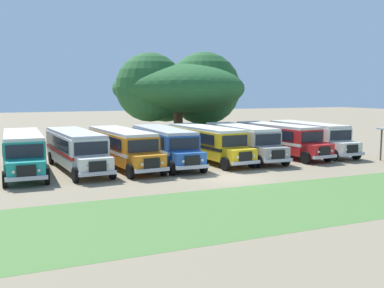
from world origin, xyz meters
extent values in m
plane|color=#84755B|center=(0.00, 0.00, 0.00)|extent=(220.00, 220.00, 0.00)
cube|color=#4C7538|center=(0.00, -6.88, 0.00)|extent=(80.00, 8.58, 0.01)
cube|color=teal|center=(-12.41, 7.99, 1.55)|extent=(2.72, 9.26, 2.10)
cube|color=white|center=(-12.41, 7.99, 1.38)|extent=(2.75, 9.28, 0.24)
cube|color=black|center=(-11.13, 8.26, 2.05)|extent=(0.23, 8.00, 0.80)
cube|color=black|center=(-13.67, 8.32, 2.05)|extent=(0.23, 8.00, 0.80)
cube|color=beige|center=(-12.41, 7.99, 2.71)|extent=(2.63, 9.15, 0.22)
cube|color=teal|center=(-12.53, 2.69, 1.02)|extent=(2.23, 1.45, 1.05)
cube|color=black|center=(-12.55, 1.95, 1.05)|extent=(1.10, 0.13, 0.70)
cube|color=#B7B7BC|center=(-12.55, 1.91, 0.62)|extent=(2.40, 0.26, 0.24)
cube|color=black|center=(-12.52, 3.36, 2.05)|extent=(2.20, 0.11, 0.84)
cube|color=white|center=(-12.30, 12.61, 1.45)|extent=(0.90, 0.08, 1.30)
sphere|color=#EAE5C6|center=(-11.85, 1.88, 1.05)|extent=(0.20, 0.20, 0.20)
sphere|color=#EAE5C6|center=(-13.25, 1.92, 1.05)|extent=(0.20, 0.20, 0.20)
cylinder|color=black|center=(-11.33, 2.76, 0.50)|extent=(0.30, 1.01, 1.00)
cylinder|color=black|center=(-13.73, 2.82, 0.50)|extent=(0.30, 1.01, 1.00)
cylinder|color=black|center=(-11.14, 10.96, 0.50)|extent=(0.30, 1.01, 1.00)
cylinder|color=black|center=(-13.54, 11.02, 0.50)|extent=(0.30, 1.01, 1.00)
cube|color=silver|center=(-8.81, 7.84, 1.55)|extent=(3.13, 9.35, 2.10)
cube|color=red|center=(-8.81, 7.84, 1.38)|extent=(3.17, 9.37, 0.24)
cube|color=black|center=(-7.57, 8.23, 2.05)|extent=(0.60, 7.98, 0.80)
cube|color=black|center=(-10.10, 8.06, 2.05)|extent=(0.60, 7.98, 0.80)
cube|color=#B2B2B7|center=(-8.81, 7.84, 2.71)|extent=(3.05, 9.25, 0.22)
cube|color=silver|center=(-8.44, 2.56, 1.02)|extent=(2.29, 1.55, 1.05)
cube|color=black|center=(-8.39, 1.82, 1.05)|extent=(1.10, 0.18, 0.70)
cube|color=#B7B7BC|center=(-8.39, 1.78, 0.62)|extent=(2.41, 0.37, 0.24)
cube|color=black|center=(-8.49, 3.23, 2.05)|extent=(2.20, 0.21, 0.84)
cube|color=red|center=(-9.13, 12.45, 1.45)|extent=(0.90, 0.12, 1.30)
sphere|color=#EAE5C6|center=(-7.69, 1.82, 1.05)|extent=(0.20, 0.20, 0.20)
sphere|color=#EAE5C6|center=(-9.09, 1.72, 1.05)|extent=(0.20, 0.20, 0.20)
cylinder|color=black|center=(-7.25, 2.74, 0.50)|extent=(0.35, 1.02, 1.00)
cylinder|color=black|center=(-9.65, 2.57, 0.50)|extent=(0.35, 1.02, 1.00)
cylinder|color=black|center=(-7.82, 10.92, 0.50)|extent=(0.35, 1.02, 1.00)
cylinder|color=black|center=(-10.22, 10.75, 0.50)|extent=(0.35, 1.02, 1.00)
cube|color=orange|center=(-5.38, 7.66, 1.55)|extent=(3.22, 9.37, 2.10)
cube|color=white|center=(-5.38, 7.66, 1.38)|extent=(3.25, 9.39, 0.24)
cube|color=black|center=(-4.14, 8.05, 2.05)|extent=(0.67, 7.98, 0.80)
cube|color=black|center=(-6.67, 7.85, 2.05)|extent=(0.67, 7.98, 0.80)
cube|color=beige|center=(-5.38, 7.66, 2.71)|extent=(3.13, 9.26, 0.22)
cube|color=orange|center=(-4.97, 2.37, 1.02)|extent=(2.30, 1.57, 1.05)
cube|color=black|center=(-4.91, 1.63, 1.05)|extent=(1.10, 0.19, 0.70)
cube|color=#B7B7BC|center=(-4.90, 1.59, 0.62)|extent=(2.41, 0.39, 0.24)
cube|color=black|center=(-5.02, 3.04, 2.05)|extent=(2.20, 0.23, 0.84)
cube|color=white|center=(-5.75, 12.26, 1.45)|extent=(0.90, 0.13, 1.30)
sphere|color=#EAE5C6|center=(-4.21, 1.64, 1.05)|extent=(0.20, 0.20, 0.20)
sphere|color=#EAE5C6|center=(-5.60, 1.53, 1.05)|extent=(0.20, 0.20, 0.20)
cylinder|color=black|center=(-3.78, 2.57, 0.50)|extent=(0.36, 1.02, 1.00)
cylinder|color=black|center=(-6.17, 2.38, 0.50)|extent=(0.36, 1.02, 1.00)
cylinder|color=black|center=(-4.42, 10.74, 0.50)|extent=(0.36, 1.02, 1.00)
cylinder|color=black|center=(-6.82, 10.55, 0.50)|extent=(0.36, 1.02, 1.00)
cube|color=#23519E|center=(-1.95, 7.69, 1.55)|extent=(2.62, 9.23, 2.10)
cube|color=silver|center=(-1.95, 7.69, 1.38)|extent=(2.65, 9.25, 0.24)
cube|color=black|center=(-0.67, 7.97, 2.05)|extent=(0.14, 8.00, 0.80)
cube|color=black|center=(-3.21, 8.01, 2.05)|extent=(0.14, 8.00, 0.80)
cube|color=#B2B2B7|center=(-1.95, 7.69, 2.71)|extent=(2.54, 9.13, 0.22)
cube|color=#23519E|center=(-2.01, 2.39, 1.02)|extent=(2.22, 1.43, 1.05)
cube|color=black|center=(-2.02, 1.65, 1.05)|extent=(1.10, 0.11, 0.70)
cube|color=#B7B7BC|center=(-2.02, 1.61, 0.62)|extent=(2.40, 0.23, 0.24)
cube|color=black|center=(-2.01, 3.06, 2.05)|extent=(2.20, 0.09, 0.84)
cube|color=silver|center=(-1.89, 12.31, 1.45)|extent=(0.90, 0.07, 1.30)
sphere|color=#EAE5C6|center=(-1.32, 1.59, 1.05)|extent=(0.20, 0.20, 0.20)
sphere|color=#EAE5C6|center=(-2.72, 1.61, 1.05)|extent=(0.20, 0.20, 0.20)
cylinder|color=black|center=(-0.81, 2.48, 0.50)|extent=(0.29, 1.00, 1.00)
cylinder|color=black|center=(-3.21, 2.51, 0.50)|extent=(0.29, 1.00, 1.00)
cylinder|color=black|center=(-0.71, 10.67, 0.50)|extent=(0.29, 1.00, 1.00)
cylinder|color=black|center=(-3.11, 10.71, 0.50)|extent=(0.29, 1.00, 1.00)
cube|color=yellow|center=(1.85, 7.88, 1.55)|extent=(3.10, 9.34, 2.10)
cube|color=black|center=(1.85, 7.88, 1.38)|extent=(3.13, 9.37, 0.24)
cube|color=black|center=(3.09, 8.26, 2.05)|extent=(0.57, 7.99, 0.80)
cube|color=black|center=(0.56, 8.09, 2.05)|extent=(0.57, 7.99, 0.80)
cube|color=silver|center=(1.85, 7.88, 2.71)|extent=(3.01, 9.24, 0.22)
cube|color=yellow|center=(2.19, 2.59, 1.02)|extent=(2.29, 1.54, 1.05)
cube|color=black|center=(2.24, 1.85, 1.05)|extent=(1.10, 0.17, 0.70)
cube|color=#B7B7BC|center=(2.25, 1.81, 0.62)|extent=(2.41, 0.36, 0.24)
cube|color=black|center=(2.15, 3.26, 2.05)|extent=(2.20, 0.20, 0.84)
cube|color=black|center=(1.54, 12.49, 1.45)|extent=(0.90, 0.12, 1.30)
sphere|color=#EAE5C6|center=(2.95, 1.85, 1.05)|extent=(0.20, 0.20, 0.20)
sphere|color=#EAE5C6|center=(1.55, 1.75, 1.05)|extent=(0.20, 0.20, 0.20)
cylinder|color=black|center=(3.39, 2.77, 0.50)|extent=(0.35, 1.02, 1.00)
cylinder|color=black|center=(0.99, 2.61, 0.50)|extent=(0.35, 1.02, 1.00)
cylinder|color=black|center=(2.84, 10.95, 0.50)|extent=(0.35, 1.02, 1.00)
cylinder|color=black|center=(0.45, 10.79, 0.50)|extent=(0.35, 1.02, 1.00)
cube|color=#9E9993|center=(5.18, 7.78, 1.55)|extent=(2.81, 9.28, 2.10)
cube|color=#282828|center=(5.18, 7.78, 1.38)|extent=(2.84, 9.30, 0.24)
cube|color=black|center=(6.46, 8.03, 2.05)|extent=(0.31, 8.00, 0.80)
cube|color=black|center=(3.92, 8.12, 2.05)|extent=(0.31, 8.00, 0.80)
cube|color=silver|center=(5.18, 7.78, 2.71)|extent=(2.73, 9.18, 0.22)
cube|color=#9E9993|center=(5.00, 2.48, 1.02)|extent=(2.25, 1.47, 1.05)
cube|color=black|center=(4.97, 1.74, 1.05)|extent=(1.10, 0.14, 0.70)
cube|color=#B7B7BC|center=(4.97, 1.70, 0.62)|extent=(2.41, 0.28, 0.24)
cube|color=black|center=(5.02, 3.15, 2.05)|extent=(2.20, 0.13, 0.84)
cube|color=#282828|center=(5.34, 12.39, 1.45)|extent=(0.90, 0.09, 1.30)
sphere|color=#EAE5C6|center=(5.67, 1.67, 1.05)|extent=(0.20, 0.20, 0.20)
sphere|color=#EAE5C6|center=(4.27, 1.71, 1.05)|extent=(0.20, 0.20, 0.20)
cylinder|color=black|center=(6.20, 2.54, 0.50)|extent=(0.31, 1.01, 1.00)
cylinder|color=black|center=(3.80, 2.62, 0.50)|extent=(0.31, 1.01, 1.00)
cylinder|color=black|center=(6.48, 10.73, 0.50)|extent=(0.31, 1.01, 1.00)
cylinder|color=black|center=(4.08, 10.82, 0.50)|extent=(0.31, 1.01, 1.00)
cube|color=red|center=(9.02, 7.94, 1.55)|extent=(3.19, 9.36, 2.10)
cube|color=white|center=(9.02, 7.94, 1.38)|extent=(3.22, 9.39, 0.24)
cube|color=black|center=(10.26, 8.34, 2.05)|extent=(0.65, 7.98, 0.80)
cube|color=black|center=(7.73, 8.15, 2.05)|extent=(0.65, 7.98, 0.80)
cube|color=beige|center=(9.02, 7.94, 2.71)|extent=(3.10, 9.26, 0.22)
cube|color=red|center=(9.42, 2.66, 1.02)|extent=(2.30, 1.56, 1.05)
cube|color=black|center=(9.48, 1.92, 1.05)|extent=(1.10, 0.18, 0.70)
cube|color=#B7B7BC|center=(9.48, 1.88, 0.62)|extent=(2.41, 0.38, 0.24)
cube|color=black|center=(9.37, 3.33, 2.05)|extent=(2.20, 0.23, 0.84)
cube|color=white|center=(8.67, 12.55, 1.45)|extent=(0.90, 0.13, 1.30)
sphere|color=#EAE5C6|center=(10.18, 1.92, 1.05)|extent=(0.20, 0.20, 0.20)
sphere|color=#EAE5C6|center=(8.78, 1.82, 1.05)|extent=(0.20, 0.20, 0.20)
cylinder|color=black|center=(10.61, 2.85, 0.50)|extent=(0.36, 1.02, 1.00)
cylinder|color=black|center=(8.22, 2.67, 0.50)|extent=(0.36, 1.02, 1.00)
cylinder|color=black|center=(9.99, 11.03, 0.50)|extent=(0.36, 1.02, 1.00)
cylinder|color=black|center=(7.60, 10.84, 0.50)|extent=(0.36, 1.02, 1.00)
cube|color=silver|center=(12.62, 8.13, 1.55)|extent=(2.74, 9.26, 2.10)
cube|color=maroon|center=(12.62, 8.13, 1.38)|extent=(2.77, 9.28, 0.24)
cube|color=black|center=(13.89, 8.39, 2.05)|extent=(0.25, 8.00, 0.80)
cube|color=black|center=(11.35, 8.46, 2.05)|extent=(0.25, 8.00, 0.80)
cube|color=beige|center=(12.62, 8.13, 2.71)|extent=(2.65, 9.16, 0.22)
cube|color=silver|center=(12.48, 2.83, 1.02)|extent=(2.24, 1.46, 1.05)
cube|color=black|center=(12.46, 2.09, 1.05)|extent=(1.10, 0.13, 0.70)
cube|color=#B7B7BC|center=(12.46, 2.05, 0.62)|extent=(2.40, 0.26, 0.24)
cube|color=black|center=(12.50, 3.50, 2.05)|extent=(2.20, 0.12, 0.84)
cube|color=maroon|center=(12.73, 12.75, 1.45)|extent=(0.90, 0.08, 1.30)
sphere|color=#EAE5C6|center=(13.16, 2.02, 1.05)|extent=(0.20, 0.20, 0.20)
sphere|color=#EAE5C6|center=(11.76, 2.06, 1.05)|extent=(0.20, 0.20, 0.20)
cylinder|color=black|center=(13.68, 2.90, 0.50)|extent=(0.31, 1.01, 1.00)
cylinder|color=black|center=(11.28, 2.96, 0.50)|extent=(0.31, 1.01, 1.00)
cylinder|color=black|center=(13.89, 11.10, 0.50)|extent=(0.31, 1.01, 1.00)
cylinder|color=black|center=(11.49, 11.16, 0.50)|extent=(0.31, 1.01, 1.00)
cylinder|color=brown|center=(4.55, 20.45, 2.04)|extent=(1.03, 1.03, 4.08)
ellipsoid|color=#235628|center=(4.55, 20.45, 6.08)|extent=(14.35, 15.70, 5.34)
sphere|color=#235628|center=(8.51, 22.13, 6.10)|extent=(8.55, 8.55, 8.55)
sphere|color=#235628|center=(0.90, 19.32, 6.18)|extent=(7.25, 7.25, 7.25)
sphere|color=#235628|center=(4.55, 24.40, 5.63)|extent=(6.95, 6.95, 6.95)
cylinder|color=brown|center=(15.18, 1.70, 1.30)|extent=(0.14, 0.14, 2.60)
camera|label=1|loc=(-13.96, -25.35, 5.63)|focal=41.38mm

